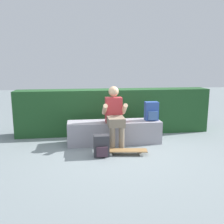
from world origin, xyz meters
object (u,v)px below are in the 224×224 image
bench_main (114,132)px  person_skater (115,114)px  backpack_on_bench (151,111)px  skateboard_near_person (126,151)px  backpack_on_ground (101,146)px

bench_main → person_skater: person_skater is taller
bench_main → person_skater: (-0.03, -0.22, 0.43)m
person_skater → backpack_on_bench: size_ratio=3.07×
skateboard_near_person → backpack_on_bench: (0.70, 0.72, 0.60)m
person_skater → backpack_on_ground: size_ratio=3.07×
person_skater → backpack_on_bench: person_skater is taller
backpack_on_bench → backpack_on_ground: bearing=-147.5°
person_skater → backpack_on_bench: bearing=14.3°
skateboard_near_person → bench_main: bearing=98.6°
bench_main → backpack_on_ground: bench_main is taller
person_skater → skateboard_near_person: 0.79m
bench_main → backpack_on_bench: backpack_on_bench is taller
bench_main → skateboard_near_person: bench_main is taller
skateboard_near_person → backpack_on_ground: bearing=-177.4°
skateboard_near_person → backpack_on_ground: 0.48m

